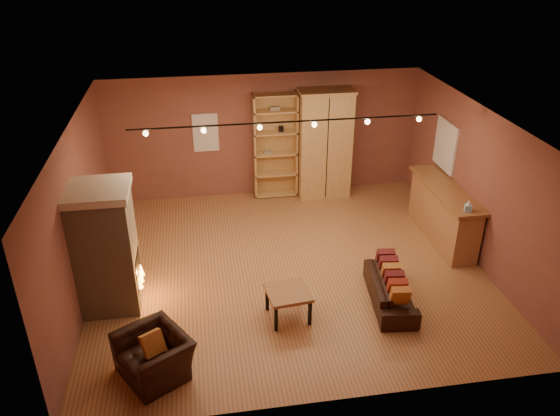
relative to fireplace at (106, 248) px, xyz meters
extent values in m
plane|color=brown|center=(3.04, 0.60, -1.06)|extent=(7.00, 7.00, 0.00)
plane|color=brown|center=(3.04, 0.60, 1.74)|extent=(7.00, 7.00, 0.00)
cube|color=brown|center=(3.04, 3.85, 0.34)|extent=(7.00, 0.02, 2.80)
cube|color=brown|center=(-0.46, 0.60, 0.34)|extent=(0.02, 6.50, 2.80)
cube|color=brown|center=(6.54, 0.60, 0.34)|extent=(0.02, 6.50, 2.80)
cube|color=tan|center=(-0.01, 0.00, -0.06)|extent=(0.90, 0.90, 2.00)
cube|color=beige|center=(-0.01, 0.00, 1.00)|extent=(0.98, 0.98, 0.12)
cube|color=black|center=(0.40, 0.00, -0.46)|extent=(0.10, 0.65, 0.55)
cone|color=orange|center=(0.46, 0.00, -0.58)|extent=(0.10, 0.10, 0.22)
cube|color=white|center=(1.74, 3.83, 0.49)|extent=(0.56, 0.04, 0.86)
cube|color=tan|center=(3.27, 3.83, 0.14)|extent=(0.98, 0.04, 2.41)
cube|color=tan|center=(2.80, 3.66, 0.14)|extent=(0.04, 0.38, 2.41)
cube|color=tan|center=(3.74, 3.66, 0.14)|extent=(0.04, 0.38, 2.41)
cube|color=gray|center=(3.11, 3.66, 0.01)|extent=(0.18, 0.12, 0.05)
cube|color=black|center=(3.40, 3.66, 0.55)|extent=(0.10, 0.10, 0.12)
cube|color=tan|center=(3.27, 3.66, -1.02)|extent=(0.98, 0.38, 0.04)
cube|color=tan|center=(3.27, 3.66, -0.51)|extent=(0.98, 0.38, 0.03)
cube|color=tan|center=(3.27, 3.66, -0.02)|extent=(0.98, 0.38, 0.04)
cube|color=tan|center=(3.27, 3.66, 0.47)|extent=(0.98, 0.38, 0.04)
cube|color=tan|center=(3.27, 3.66, 0.96)|extent=(0.98, 0.38, 0.04)
cube|color=tan|center=(3.27, 3.66, 1.33)|extent=(0.98, 0.38, 0.04)
cube|color=tan|center=(4.37, 3.53, 0.15)|extent=(1.16, 0.63, 2.42)
cube|color=#9A6238|center=(4.37, 3.22, 0.15)|extent=(0.02, 0.01, 2.32)
cube|color=tan|center=(4.37, 3.53, 1.39)|extent=(1.22, 0.69, 0.06)
cube|color=#B47D52|center=(6.24, 1.16, -0.54)|extent=(0.50, 2.19, 1.05)
cube|color=#9A6238|center=(6.24, 1.16, 0.02)|extent=(0.62, 2.31, 0.06)
cube|color=#85B1D5|center=(6.19, 0.20, 0.10)|extent=(0.14, 0.14, 0.11)
cone|color=white|center=(6.19, 0.20, 0.21)|extent=(0.08, 0.08, 0.10)
cube|color=white|center=(6.51, 2.00, 0.59)|extent=(0.05, 0.90, 1.00)
imported|color=black|center=(4.53, -0.70, -0.75)|extent=(0.65, 1.63, 0.62)
cube|color=#BE7031|center=(4.47, -1.25, -0.54)|extent=(0.33, 0.26, 0.36)
cube|color=#A02E20|center=(4.49, -1.03, -0.54)|extent=(0.33, 0.26, 0.36)
cube|color=maroon|center=(4.52, -0.81, -0.54)|extent=(0.33, 0.26, 0.36)
cube|color=#BE7031|center=(4.55, -0.59, -0.54)|extent=(0.33, 0.26, 0.36)
cube|color=maroon|center=(4.57, -0.37, -0.54)|extent=(0.33, 0.26, 0.36)
cube|color=maroon|center=(4.60, -0.16, -0.54)|extent=(0.33, 0.26, 0.36)
imported|color=black|center=(0.75, -1.76, -0.64)|extent=(1.04, 1.15, 0.84)
cube|color=#BE7031|center=(0.75, -1.76, -0.53)|extent=(0.38, 0.36, 0.34)
cube|color=#9A6238|center=(2.79, -0.83, -0.59)|extent=(0.73, 0.73, 0.05)
cube|color=black|center=(2.51, -1.10, -0.84)|extent=(0.05, 0.05, 0.44)
cube|color=black|center=(3.06, -1.10, -0.84)|extent=(0.05, 0.05, 0.44)
cube|color=black|center=(2.51, -0.56, -0.84)|extent=(0.05, 0.05, 0.44)
cube|color=black|center=(3.06, -0.56, -0.84)|extent=(0.05, 0.05, 0.44)
cylinder|color=black|center=(3.04, 0.80, 1.66)|extent=(5.20, 0.03, 0.03)
sphere|color=#FFD88C|center=(0.74, 0.80, 1.59)|extent=(0.09, 0.09, 0.09)
sphere|color=#FFD88C|center=(1.66, 0.80, 1.59)|extent=(0.09, 0.09, 0.09)
sphere|color=#FFD88C|center=(2.58, 0.80, 1.59)|extent=(0.09, 0.09, 0.09)
sphere|color=#FFD88C|center=(3.50, 0.80, 1.59)|extent=(0.09, 0.09, 0.09)
sphere|color=#FFD88C|center=(4.42, 0.80, 1.59)|extent=(0.09, 0.09, 0.09)
sphere|color=#FFD88C|center=(5.34, 0.80, 1.59)|extent=(0.09, 0.09, 0.09)
camera|label=1|loc=(1.55, -7.73, 4.52)|focal=35.00mm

